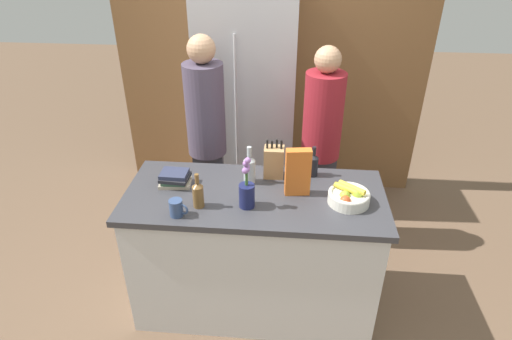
{
  "coord_description": "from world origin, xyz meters",
  "views": [
    {
      "loc": [
        0.2,
        -2.19,
        2.39
      ],
      "look_at": [
        0.0,
        0.09,
        1.04
      ],
      "focal_mm": 30.0,
      "sensor_mm": 36.0,
      "label": 1
    }
  ],
  "objects": [
    {
      "name": "fruit_bowl",
      "position": [
        0.57,
        -0.04,
        0.97
      ],
      "size": [
        0.25,
        0.25,
        0.11
      ],
      "color": "silver",
      "rests_on": "kitchen_island"
    },
    {
      "name": "book_stack",
      "position": [
        -0.52,
        0.06,
        0.96
      ],
      "size": [
        0.21,
        0.16,
        0.09
      ],
      "color": "#B7A88E",
      "rests_on": "kitchen_island"
    },
    {
      "name": "person_at_sink",
      "position": [
        -0.43,
        0.69,
        0.99
      ],
      "size": [
        0.29,
        0.29,
        1.72
      ],
      "rotation": [
        0.0,
        0.0,
        0.1
      ],
      "color": "#383842",
      "rests_on": "ground_plane"
    },
    {
      "name": "coffee_mug",
      "position": [
        -0.42,
        -0.26,
        0.97
      ],
      "size": [
        0.12,
        0.08,
        0.1
      ],
      "color": "#334770",
      "rests_on": "kitchen_island"
    },
    {
      "name": "person_in_blue",
      "position": [
        0.44,
        0.78,
        0.93
      ],
      "size": [
        0.3,
        0.3,
        1.64
      ],
      "rotation": [
        0.0,
        0.0,
        0.4
      ],
      "color": "#383842",
      "rests_on": "ground_plane"
    },
    {
      "name": "back_wall_wood",
      "position": [
        0.0,
        1.68,
        1.3
      ],
      "size": [
        2.82,
        0.12,
        2.6
      ],
      "color": "brown",
      "rests_on": "ground_plane"
    },
    {
      "name": "bottle_wine",
      "position": [
        -0.05,
        0.14,
        1.02
      ],
      "size": [
        0.08,
        0.08,
        0.25
      ],
      "color": "#B2BCC1",
      "rests_on": "kitchen_island"
    },
    {
      "name": "knife_block",
      "position": [
        0.1,
        0.23,
        1.02
      ],
      "size": [
        0.13,
        0.11,
        0.27
      ],
      "color": "tan",
      "rests_on": "kitchen_island"
    },
    {
      "name": "refrigerator",
      "position": [
        -0.18,
        1.32,
        1.0
      ],
      "size": [
        0.81,
        0.62,
        2.01
      ],
      "color": "#B7B7BC",
      "rests_on": "ground_plane"
    },
    {
      "name": "kitchen_island",
      "position": [
        0.0,
        0.0,
        0.46
      ],
      "size": [
        1.62,
        0.71,
        0.92
      ],
      "color": "silver",
      "rests_on": "ground_plane"
    },
    {
      "name": "flower_vase",
      "position": [
        -0.03,
        -0.13,
        1.03
      ],
      "size": [
        0.09,
        0.09,
        0.33
      ],
      "color": "#191E4C",
      "rests_on": "kitchen_island"
    },
    {
      "name": "bottle_vinegar",
      "position": [
        -0.32,
        -0.16,
        1.01
      ],
      "size": [
        0.07,
        0.07,
        0.22
      ],
      "color": "brown",
      "rests_on": "kitchen_island"
    },
    {
      "name": "bottle_oil",
      "position": [
        0.36,
        0.26,
        1.0
      ],
      "size": [
        0.07,
        0.07,
        0.21
      ],
      "color": "black",
      "rests_on": "kitchen_island"
    },
    {
      "name": "cereal_box",
      "position": [
        0.26,
        0.03,
        1.07
      ],
      "size": [
        0.16,
        0.08,
        0.3
      ],
      "color": "orange",
      "rests_on": "kitchen_island"
    },
    {
      "name": "ground_plane",
      "position": [
        0.0,
        0.0,
        0.0
      ],
      "size": [
        14.0,
        14.0,
        0.0
      ],
      "primitive_type": "plane",
      "color": "brown"
    }
  ]
}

